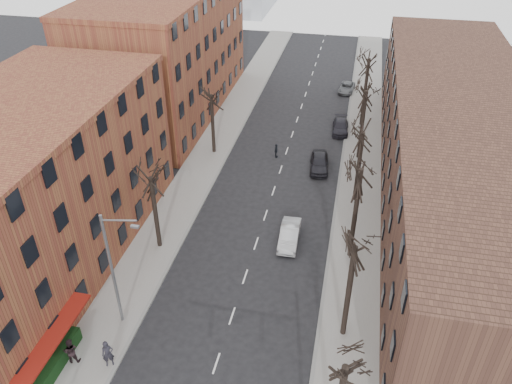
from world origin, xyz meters
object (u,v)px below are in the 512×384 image
Objects in this scene: parked_car_mid at (340,127)px; parked_car_near at (319,162)px; pedestrian_a at (108,354)px; silver_sedan at (289,235)px.

parked_car_near is at bearing -102.29° from parked_car_mid.
parked_car_mid is 2.23× the size of pedestrian_a.
pedestrian_a is at bearing -116.20° from parked_car_near.
parked_car_mid is at bearing 81.07° from silver_sedan.
parked_car_near reaches higher than silver_sedan.
pedestrian_a is (-10.20, -26.46, 0.37)m from parked_car_near.
parked_car_near is at bearing 82.79° from silver_sedan.
parked_car_near is 9.02m from parked_car_mid.
silver_sedan is 12.19m from parked_car_near.
silver_sedan is at bearing -99.96° from parked_car_mid.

